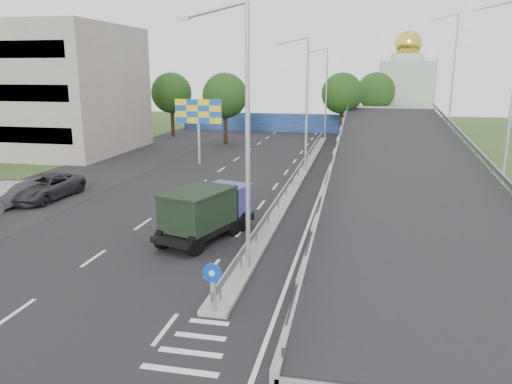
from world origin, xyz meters
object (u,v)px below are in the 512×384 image
(parked_car_b, at_px, (6,195))
(church, at_px, (405,89))
(parked_car_c, at_px, (45,187))
(sign_bollard, at_px, (213,287))
(lamp_post_near, at_px, (243,127))
(billboard, at_px, (198,115))
(lamp_post_mid, at_px, (304,98))
(lamp_post_far, at_px, (325,89))
(dump_truck, at_px, (207,210))

(parked_car_b, bearing_deg, church, 65.35)
(parked_car_b, relative_size, parked_car_c, 0.84)
(church, distance_m, parked_car_c, 51.82)
(sign_bollard, relative_size, lamp_post_near, 0.17)
(church, bearing_deg, parked_car_b, -118.44)
(lamp_post_near, bearing_deg, billboard, 112.49)
(lamp_post_mid, relative_size, lamp_post_far, 1.00)
(dump_truck, relative_size, parked_car_b, 1.30)
(billboard, bearing_deg, dump_truck, -70.59)
(sign_bollard, height_order, church, church)
(sign_bollard, bearing_deg, billboard, 109.21)
(parked_car_c, bearing_deg, lamp_post_far, 67.93)
(parked_car_c, bearing_deg, sign_bollard, -37.21)
(parked_car_b, bearing_deg, sign_bollard, -29.35)
(billboard, bearing_deg, sign_bollard, -70.79)
(sign_bollard, height_order, lamp_post_near, lamp_post_near)
(billboard, relative_size, parked_car_c, 0.99)
(lamp_post_near, distance_m, lamp_post_far, 40.00)
(sign_bollard, relative_size, parked_car_c, 0.30)
(lamp_post_near, bearing_deg, dump_truck, 125.86)
(sign_bollard, distance_m, lamp_post_near, 6.12)
(lamp_post_far, xyz_separation_m, billboard, (-9.11, -18.00, -1.62))
(parked_car_c, bearing_deg, dump_truck, -19.19)
(dump_truck, bearing_deg, parked_car_b, -174.76)
(lamp_post_far, relative_size, dump_truck, 1.67)
(lamp_post_mid, distance_m, billboard, 9.47)
(sign_bollard, height_order, parked_car_b, sign_bollard)
(lamp_post_near, distance_m, billboard, 23.87)
(church, bearing_deg, lamp_post_near, -100.38)
(lamp_post_far, bearing_deg, lamp_post_near, -90.00)
(lamp_post_mid, height_order, lamp_post_far, same)
(lamp_post_far, bearing_deg, billboard, -116.84)
(lamp_post_mid, bearing_deg, lamp_post_near, -90.00)
(parked_car_c, bearing_deg, lamp_post_mid, 40.67)
(dump_truck, bearing_deg, lamp_post_near, -36.97)
(lamp_post_far, xyz_separation_m, church, (9.89, 14.00, -0.50))
(dump_truck, bearing_deg, parked_car_c, 174.79)
(church, height_order, billboard, church)
(sign_bollard, xyz_separation_m, lamp_post_near, (0.11, 3.83, 4.77))
(lamp_post_near, relative_size, church, 0.73)
(sign_bollard, distance_m, church, 58.84)
(lamp_post_near, relative_size, parked_car_b, 2.17)
(lamp_post_near, height_order, church, church)
(lamp_post_near, height_order, dump_truck, lamp_post_near)
(lamp_post_near, height_order, lamp_post_mid, same)
(lamp_post_far, height_order, parked_car_b, lamp_post_far)
(dump_truck, xyz_separation_m, parked_car_b, (-13.21, 2.79, -0.62))
(sign_bollard, xyz_separation_m, dump_truck, (-2.54, 7.49, 0.36))
(lamp_post_mid, relative_size, parked_car_c, 1.82)
(dump_truck, relative_size, parked_car_c, 1.09)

